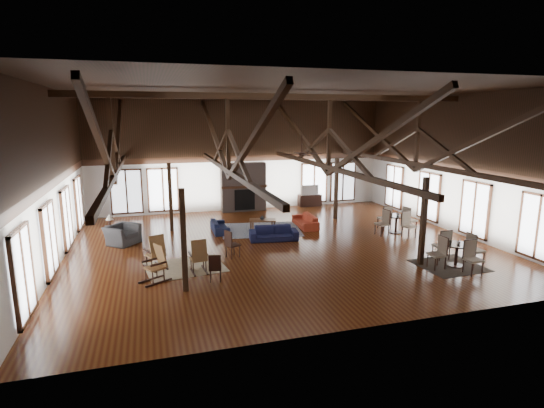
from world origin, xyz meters
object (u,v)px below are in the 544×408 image
object	(u,v)px
coffee_table	(263,221)
cafe_table_far	(396,221)
sofa_navy_front	(274,233)
sofa_orange	(305,221)
armchair	(122,235)
cafe_table_near	(457,251)
sofa_navy_left	(220,226)
tv_console	(310,200)

from	to	relation	value
coffee_table	cafe_table_far	world-z (taller)	cafe_table_far
sofa_navy_front	cafe_table_far	xyz separation A→B (m)	(5.49, -0.44, 0.25)
sofa_navy_front	coffee_table	bearing A→B (deg)	97.55
sofa_navy_front	sofa_orange	size ratio (longest dim) A/B	1.04
armchair	cafe_table_far	world-z (taller)	cafe_table_far
sofa_navy_front	cafe_table_near	world-z (taller)	cafe_table_near
sofa_navy_front	cafe_table_near	xyz separation A→B (m)	(5.10, -4.74, 0.25)
armchair	cafe_table_near	size ratio (longest dim) A/B	0.56
sofa_navy_left	cafe_table_far	xyz separation A→B (m)	(7.41, -2.37, 0.30)
sofa_orange	cafe_table_far	size ratio (longest dim) A/B	0.90
sofa_navy_left	sofa_orange	world-z (taller)	sofa_orange
coffee_table	armchair	bearing A→B (deg)	-159.53
sofa_orange	cafe_table_near	world-z (taller)	cafe_table_near
sofa_navy_left	tv_console	world-z (taller)	tv_console
cafe_table_near	cafe_table_far	bearing A→B (deg)	84.90
coffee_table	sofa_orange	bearing A→B (deg)	12.41
armchair	cafe_table_near	bearing A→B (deg)	-77.68
coffee_table	armchair	size ratio (longest dim) A/B	1.12
sofa_navy_front	sofa_orange	bearing A→B (deg)	47.48
sofa_navy_left	cafe_table_near	size ratio (longest dim) A/B	0.80
cafe_table_far	tv_console	world-z (taller)	cafe_table_far
cafe_table_far	coffee_table	bearing A→B (deg)	157.94
sofa_navy_left	tv_console	distance (m)	7.11
sofa_navy_front	cafe_table_far	world-z (taller)	cafe_table_far
sofa_orange	cafe_table_far	bearing A→B (deg)	60.69
coffee_table	cafe_table_far	distance (m)	5.91
coffee_table	cafe_table_near	bearing A→B (deg)	-37.05
sofa_navy_left	cafe_table_far	world-z (taller)	cafe_table_far
sofa_orange	cafe_table_near	xyz separation A→B (m)	(3.06, -6.44, 0.27)
sofa_navy_front	coffee_table	xyz separation A→B (m)	(0.01, 1.79, 0.11)
sofa_navy_front	sofa_navy_left	bearing A→B (deg)	142.58
sofa_orange	cafe_table_near	size ratio (longest dim) A/B	0.92
sofa_navy_front	armchair	distance (m)	6.10
sofa_orange	armchair	xyz separation A→B (m)	(-8.02, -0.49, 0.10)
sofa_orange	coffee_table	distance (m)	2.04
cafe_table_far	sofa_navy_left	bearing A→B (deg)	162.26
coffee_table	cafe_table_far	bearing A→B (deg)	-7.08
tv_console	coffee_table	bearing A→B (deg)	-133.07
tv_console	cafe_table_far	bearing A→B (deg)	-76.30
coffee_table	armchair	world-z (taller)	armchair
cafe_table_near	cafe_table_far	xyz separation A→B (m)	(0.38, 4.31, -0.00)
sofa_navy_left	sofa_orange	bearing A→B (deg)	-92.97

